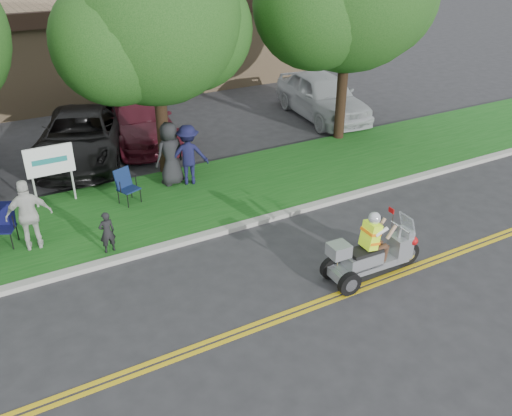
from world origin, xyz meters
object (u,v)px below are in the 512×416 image
parked_car_right (139,120)px  parked_car_far_right (322,95)px  trike_scooter (372,255)px  lawn_chair_a (3,221)px  spectator_adult_right (29,215)px  parked_car_mid (82,137)px  lawn_chair_b (126,184)px

parked_car_right → parked_car_far_right: bearing=-0.9°
trike_scooter → parked_car_far_right: parked_car_far_right is taller
parked_car_right → lawn_chair_a: bearing=-126.2°
lawn_chair_a → spectator_adult_right: size_ratio=0.59×
parked_car_right → parked_car_far_right: parked_car_far_right is taller
parked_car_mid → parked_car_right: (2.20, 0.85, -0.02)m
lawn_chair_a → parked_car_mid: size_ratio=0.18×
lawn_chair_b → parked_car_far_right: parked_car_far_right is taller
spectator_adult_right → parked_car_mid: bearing=-107.9°
trike_scooter → parked_car_far_right: 11.24m
parked_car_mid → parked_car_right: 2.36m
lawn_chair_a → parked_car_right: parked_car_right is taller
parked_car_mid → trike_scooter: bearing=-46.6°
lawn_chair_b → trike_scooter: bearing=-80.0°
parked_car_mid → parked_car_right: bearing=43.5°
lawn_chair_b → spectator_adult_right: (-2.63, -1.27, 0.33)m
parked_car_far_right → lawn_chair_a: bearing=-152.5°
lawn_chair_b → parked_car_mid: 3.94m
lawn_chair_a → spectator_adult_right: spectator_adult_right is taller
trike_scooter → lawn_chair_b: bearing=123.1°
lawn_chair_a → parked_car_mid: parked_car_mid is taller
spectator_adult_right → parked_car_mid: 5.74m
lawn_chair_b → parked_car_mid: bearing=72.3°
trike_scooter → parked_car_right: bearing=100.5°
lawn_chair_b → spectator_adult_right: spectator_adult_right is taller
lawn_chair_b → parked_car_far_right: bearing=1.4°
lawn_chair_a → parked_car_far_right: 13.15m
trike_scooter → lawn_chair_a: trike_scooter is taller
lawn_chair_b → parked_car_far_right: (9.20, 3.76, 0.24)m
trike_scooter → lawn_chair_b: (-3.55, 5.95, 0.09)m
trike_scooter → spectator_adult_right: bearing=145.1°
lawn_chair_a → parked_car_right: size_ratio=0.19×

